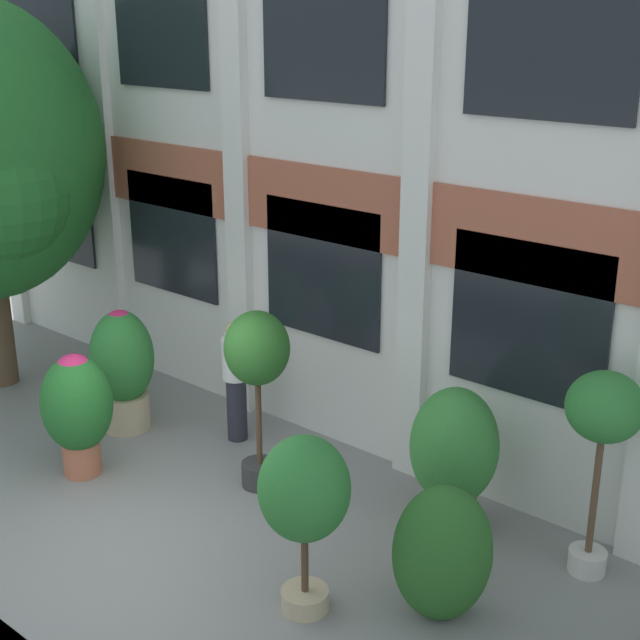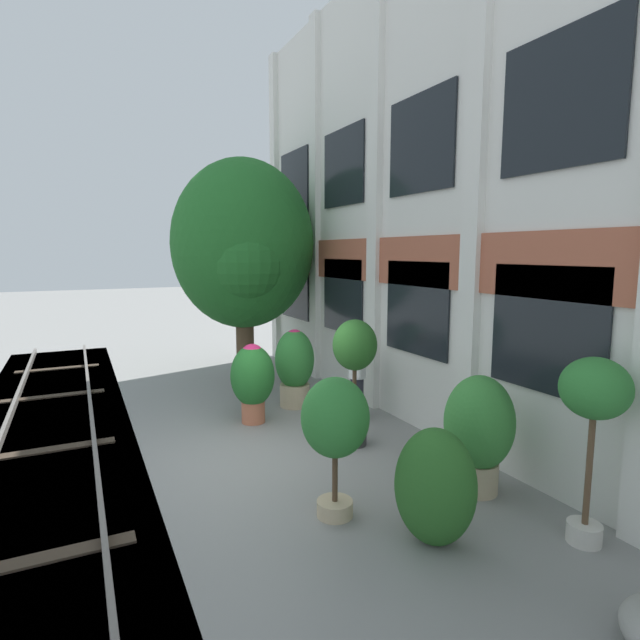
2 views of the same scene
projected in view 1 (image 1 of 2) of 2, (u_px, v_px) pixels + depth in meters
ground_plane at (134, 536)px, 9.50m from camera, size 80.00×80.00×0.00m
apartment_facade at (336, 88)px, 10.43m from camera, size 14.40×0.64×8.93m
potted_plant_tall_urn at (257, 362)px, 10.01m from camera, size 0.75×0.75×2.16m
potted_plant_fluted_column at (77, 405)px, 10.49m from camera, size 0.84×0.84×1.54m
potted_plant_terracotta_small at (603, 421)px, 8.37m from camera, size 0.74×0.74×2.15m
potted_plant_stone_basin at (454, 453)px, 9.36m from camera, size 0.94×0.94×1.63m
potted_plant_low_pan at (304, 495)px, 7.96m from camera, size 0.84×0.84×1.77m
potted_plant_glazed_jar at (122, 364)px, 11.66m from camera, size 0.83×0.83×1.65m
resident_by_doorway at (236, 377)px, 11.36m from camera, size 0.51×0.34×1.62m
topiary_hedge at (442, 553)px, 8.03m from camera, size 1.15×1.13×1.36m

